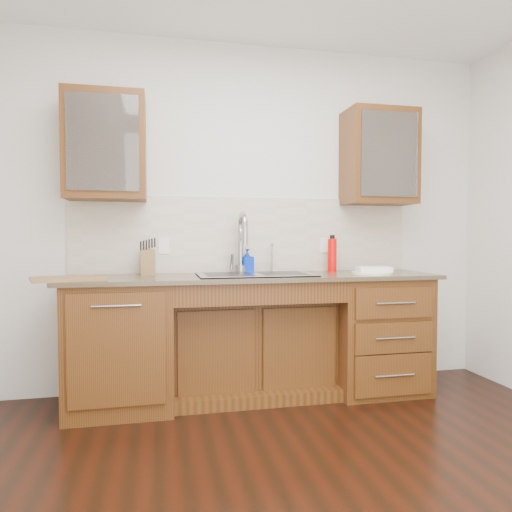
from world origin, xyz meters
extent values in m
cube|color=silver|center=(0.00, 1.80, 1.35)|extent=(4.00, 0.10, 2.70)
cube|color=#593014|center=(-0.95, 1.44, 0.44)|extent=(0.70, 0.62, 0.88)
cube|color=#593014|center=(0.00, 1.53, 0.35)|extent=(1.20, 0.44, 0.70)
cube|color=#593014|center=(0.95, 1.44, 0.44)|extent=(0.70, 0.62, 0.88)
cube|color=#84705B|center=(0.00, 1.43, 0.90)|extent=(2.70, 0.65, 0.03)
cube|color=beige|center=(0.00, 1.74, 1.21)|extent=(2.70, 0.02, 0.59)
cube|color=#9E9EA5|center=(0.00, 1.41, 0.83)|extent=(0.84, 0.46, 0.19)
cylinder|color=#999993|center=(-0.07, 1.64, 1.11)|extent=(0.04, 0.04, 0.40)
cylinder|color=#999993|center=(0.18, 1.65, 1.03)|extent=(0.02, 0.02, 0.24)
cube|color=#593014|center=(-1.05, 1.58, 1.83)|extent=(0.55, 0.34, 0.75)
cube|color=#593014|center=(1.05, 1.58, 1.83)|extent=(0.55, 0.34, 0.75)
cube|color=white|center=(-0.65, 1.73, 1.12)|extent=(0.08, 0.01, 0.12)
cube|color=white|center=(0.65, 1.73, 1.12)|extent=(0.08, 0.01, 0.12)
imported|color=#0729C3|center=(-0.02, 1.65, 1.00)|extent=(0.10, 0.10, 0.19)
cylinder|color=#EA0200|center=(0.68, 1.64, 1.04)|extent=(0.09, 0.09, 0.26)
cylinder|color=white|center=(0.88, 1.33, 0.92)|extent=(0.36, 0.36, 0.02)
cube|color=silver|center=(0.90, 1.36, 0.94)|extent=(0.27, 0.21, 0.04)
cube|color=brown|center=(-0.77, 1.63, 1.00)|extent=(0.10, 0.17, 0.18)
cube|color=olive|center=(-1.27, 1.30, 0.92)|extent=(0.51, 0.42, 0.02)
imported|color=white|center=(-1.15, 1.58, 1.77)|extent=(0.15, 0.15, 0.09)
imported|color=white|center=(-1.01, 1.58, 1.77)|extent=(0.10, 0.10, 0.09)
imported|color=silver|center=(0.96, 1.58, 1.78)|extent=(0.15, 0.15, 0.10)
imported|color=silver|center=(1.20, 1.58, 1.77)|extent=(0.14, 0.14, 0.10)
camera|label=1|loc=(-0.69, -1.83, 1.19)|focal=32.00mm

